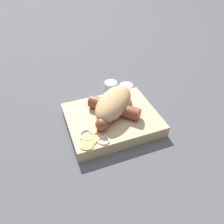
% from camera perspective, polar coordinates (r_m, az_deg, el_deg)
% --- Properties ---
extents(ground_plane, '(3.00, 3.00, 0.00)m').
position_cam_1_polar(ground_plane, '(0.58, 0.00, -3.08)').
color(ground_plane, '#4C4C51').
extents(food_tray, '(0.23, 0.19, 0.03)m').
position_cam_1_polar(food_tray, '(0.57, 0.00, -1.95)').
color(food_tray, tan).
rests_on(food_tray, ground_plane).
extents(bread_roll, '(0.16, 0.16, 0.05)m').
position_cam_1_polar(bread_roll, '(0.55, 0.44, 2.44)').
color(bread_roll, tan).
rests_on(bread_roll, food_tray).
extents(sausage, '(0.13, 0.13, 0.03)m').
position_cam_1_polar(sausage, '(0.56, 0.52, 1.12)').
color(sausage, brown).
rests_on(sausage, food_tray).
extents(pickled_veggies, '(0.08, 0.07, 0.00)m').
position_cam_1_polar(pickled_veggies, '(0.50, -5.53, -6.77)').
color(pickled_veggies, '#F99E4C').
rests_on(pickled_veggies, food_tray).
extents(condiment_cup_near, '(0.04, 0.04, 0.02)m').
position_cam_1_polar(condiment_cup_near, '(0.69, 3.72, 6.17)').
color(condiment_cup_near, silver).
rests_on(condiment_cup_near, ground_plane).
extents(condiment_cup_far, '(0.04, 0.04, 0.02)m').
position_cam_1_polar(condiment_cup_far, '(0.70, -0.30, 6.84)').
color(condiment_cup_far, silver).
rests_on(condiment_cup_far, ground_plane).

